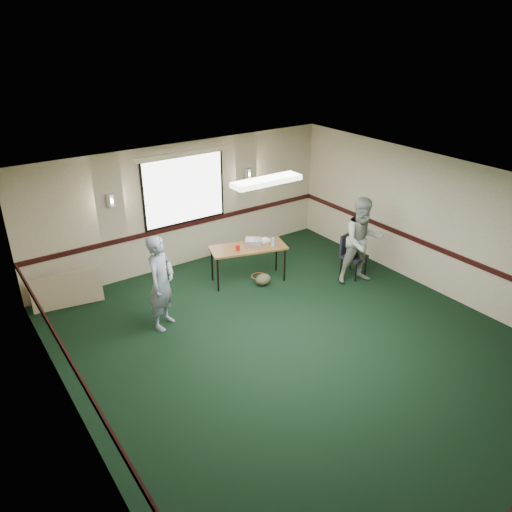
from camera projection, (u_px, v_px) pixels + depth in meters
ground at (300, 348)px, 8.32m from camera, size 8.00×8.00×0.00m
room_shell at (231, 222)px, 9.21m from camera, size 8.00×8.02×8.00m
folding_table at (248, 249)px, 10.17m from camera, size 1.66×1.03×0.77m
projector at (253, 242)px, 10.25m from camera, size 0.43×0.42×0.11m
game_console at (264, 240)px, 10.38m from camera, size 0.23×0.19×0.05m
red_cup at (238, 248)px, 9.97m from camera, size 0.08×0.08×0.12m
water_bottle at (273, 242)px, 10.13m from camera, size 0.06×0.06×0.19m
duffel_bag at (263, 280)px, 10.26m from camera, size 0.38×0.31×0.24m
cable_coil at (259, 276)px, 10.63m from camera, size 0.39×0.39×0.02m
folded_table at (67, 290)px, 9.43m from camera, size 1.30×0.41×0.66m
conference_chair at (351, 252)px, 10.51m from camera, size 0.53×0.54×0.91m
person_left at (161, 283)px, 8.58m from camera, size 0.75×0.71×1.73m
person_right at (362, 241)px, 10.08m from camera, size 1.06×0.94×1.82m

